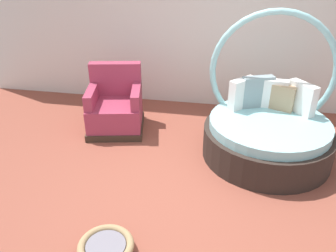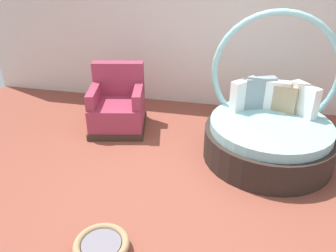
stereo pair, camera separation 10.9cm
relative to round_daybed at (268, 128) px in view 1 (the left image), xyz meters
name	(u,v)px [view 1 (the left image)]	position (x,y,z in m)	size (l,w,h in m)	color
ground_plane	(185,192)	(-0.94, -1.01, -0.39)	(8.00, 8.00, 0.02)	brown
back_wall	(209,21)	(-0.94, 1.48, 1.03)	(8.00, 0.12, 2.81)	silver
round_daybed	(268,128)	(0.00, 0.00, 0.00)	(1.64, 1.64, 1.81)	#2D231E
red_armchair	(116,108)	(-2.17, 0.31, -0.04)	(0.94, 0.94, 0.94)	#38281E
pet_basket	(106,248)	(-1.51, -2.01, -0.30)	(0.51, 0.51, 0.13)	#9E7F56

